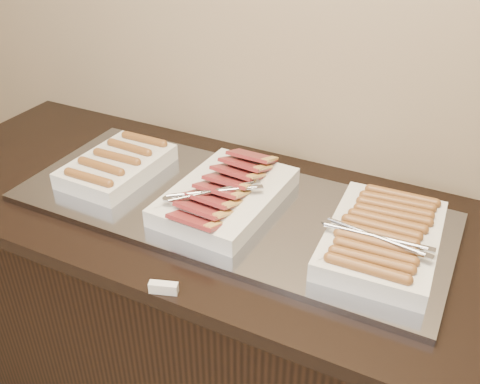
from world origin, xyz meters
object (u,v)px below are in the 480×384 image
Objects in this scene: dish_left at (117,165)px; dish_right at (382,237)px; counter at (232,325)px; warming_tray at (229,207)px; dish_center at (225,194)px.

dish_left is 0.81m from dish_right.
dish_right is (0.81, -0.00, 0.00)m from dish_left.
counter is 0.46m from warming_tray.
counter is 4.91× the size of dish_center.
counter is 5.12× the size of dish_right.
counter is 1.72× the size of warming_tray.
dish_center reaches higher than counter.
dish_center reaches higher than dish_right.
warming_tray is at bearing 176.71° from dish_right.
dish_left reaches higher than counter.
dish_right is at bearing -0.44° from warming_tray.
dish_right is at bearing 1.53° from dish_left.
dish_center is at bearing -166.64° from counter.
dish_left is at bearing 180.00° from warming_tray.
dish_left is at bearing -178.16° from dish_center.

